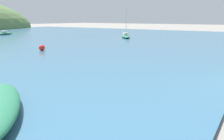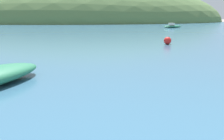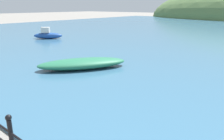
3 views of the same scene
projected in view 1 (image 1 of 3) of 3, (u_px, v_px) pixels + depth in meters
boat_blue_hull at (5, 33)px, 36.14m from camera, size 3.03×1.45×0.71m
boat_mid_harbor at (126, 36)px, 30.41m from camera, size 3.19×2.94×4.02m
mooring_buoy at (42, 48)px, 18.27m from camera, size 0.50×0.50×0.50m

